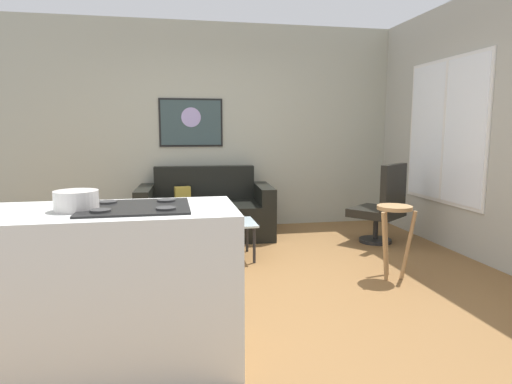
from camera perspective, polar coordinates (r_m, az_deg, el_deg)
ground at (r=4.05m, az=-2.64°, el=-12.09°), size 6.40×6.40×0.04m
back_wall at (r=6.21m, az=-6.05°, el=8.29°), size 6.40×0.05×2.80m
right_wall at (r=5.15m, az=27.23°, el=7.49°), size 0.05×6.40×2.80m
couch at (r=5.75m, az=-6.51°, el=-2.75°), size 1.73×0.98×0.88m
coffee_table at (r=4.71m, az=-5.62°, el=-4.36°), size 0.91×0.52×0.40m
armchair at (r=5.54m, az=15.98°, el=-1.70°), size 0.77×0.77×0.97m
bar_stool at (r=4.26m, az=17.30°, el=-3.82°), size 0.36×0.36×0.68m
kitchen_counter at (r=2.77m, az=-21.53°, el=-11.64°), size 1.77×0.72×0.95m
mixing_bowl at (r=2.64m, az=-22.09°, el=-1.06°), size 0.24×0.24×0.11m
wall_painting at (r=6.15m, az=-8.34°, el=8.82°), size 0.86×0.03×0.65m
window at (r=5.61m, az=23.08°, el=7.16°), size 0.03×1.48×1.67m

